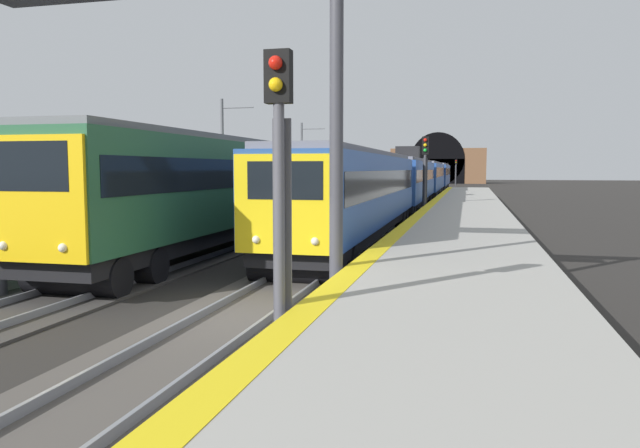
{
  "coord_description": "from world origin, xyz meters",
  "views": [
    {
      "loc": [
        -11.27,
        -4.53,
        3.06
      ],
      "look_at": [
        7.14,
        0.12,
        1.31
      ],
      "focal_mm": 33.71,
      "sensor_mm": 36.0,
      "label": 1
    }
  ],
  "objects_px": {
    "train_adjacent_platform": "(298,181)",
    "overhead_signal_gantry": "(150,45)",
    "train_main_approaching": "(419,179)",
    "railway_signal_near": "(280,187)",
    "railway_signal_far": "(456,170)",
    "catenary_mast_near": "(302,160)",
    "railway_signal_mid": "(425,170)",
    "catenary_mast_far": "(223,156)"
  },
  "relations": [
    {
      "from": "overhead_signal_gantry",
      "to": "catenary_mast_far",
      "type": "relative_size",
      "value": 1.14
    },
    {
      "from": "railway_signal_far",
      "to": "catenary_mast_near",
      "type": "xyz_separation_m",
      "value": [
        -51.08,
        13.21,
        1.1
      ]
    },
    {
      "from": "railway_signal_near",
      "to": "railway_signal_mid",
      "type": "height_order",
      "value": "railway_signal_mid"
    },
    {
      "from": "railway_signal_mid",
      "to": "catenary_mast_near",
      "type": "height_order",
      "value": "catenary_mast_near"
    },
    {
      "from": "railway_signal_mid",
      "to": "railway_signal_near",
      "type": "bearing_deg",
      "value": 0.0
    },
    {
      "from": "catenary_mast_far",
      "to": "railway_signal_mid",
      "type": "bearing_deg",
      "value": -93.56
    },
    {
      "from": "train_main_approaching",
      "to": "overhead_signal_gantry",
      "type": "distance_m",
      "value": 41.93
    },
    {
      "from": "train_main_approaching",
      "to": "catenary_mast_far",
      "type": "distance_m",
      "value": 20.4
    },
    {
      "from": "train_adjacent_platform",
      "to": "railway_signal_near",
      "type": "bearing_deg",
      "value": 15.01
    },
    {
      "from": "railway_signal_far",
      "to": "train_main_approaching",
      "type": "bearing_deg",
      "value": -1.96
    },
    {
      "from": "railway_signal_far",
      "to": "catenary_mast_near",
      "type": "distance_m",
      "value": 52.77
    },
    {
      "from": "railway_signal_near",
      "to": "train_adjacent_platform",
      "type": "bearing_deg",
      "value": -164.4
    },
    {
      "from": "railway_signal_mid",
      "to": "catenary_mast_far",
      "type": "bearing_deg",
      "value": -93.56
    },
    {
      "from": "train_adjacent_platform",
      "to": "railway_signal_far",
      "type": "relative_size",
      "value": 8.95
    },
    {
      "from": "railway_signal_near",
      "to": "railway_signal_mid",
      "type": "distance_m",
      "value": 27.81
    },
    {
      "from": "train_main_approaching",
      "to": "railway_signal_mid",
      "type": "xyz_separation_m",
      "value": [
        -17.66,
        -1.83,
        0.84
      ]
    },
    {
      "from": "train_main_approaching",
      "to": "train_adjacent_platform",
      "type": "distance_m",
      "value": 22.58
    },
    {
      "from": "railway_signal_mid",
      "to": "overhead_signal_gantry",
      "type": "bearing_deg",
      "value": -9.86
    },
    {
      "from": "train_main_approaching",
      "to": "railway_signal_near",
      "type": "distance_m",
      "value": 45.51
    },
    {
      "from": "railway_signal_far",
      "to": "catenary_mast_far",
      "type": "height_order",
      "value": "catenary_mast_far"
    },
    {
      "from": "train_adjacent_platform",
      "to": "overhead_signal_gantry",
      "type": "xyz_separation_m",
      "value": [
        -19.63,
        -2.35,
        3.35
      ]
    },
    {
      "from": "railway_signal_far",
      "to": "overhead_signal_gantry",
      "type": "bearing_deg",
      "value": -2.52
    },
    {
      "from": "train_main_approaching",
      "to": "catenary_mast_near",
      "type": "height_order",
      "value": "catenary_mast_near"
    },
    {
      "from": "catenary_mast_far",
      "to": "railway_signal_near",
      "type": "bearing_deg",
      "value": -155.23
    },
    {
      "from": "train_adjacent_platform",
      "to": "catenary_mast_far",
      "type": "distance_m",
      "value": 8.63
    },
    {
      "from": "catenary_mast_near",
      "to": "catenary_mast_far",
      "type": "distance_m",
      "value": 18.98
    },
    {
      "from": "catenary_mast_near",
      "to": "railway_signal_far",
      "type": "bearing_deg",
      "value": -14.5
    },
    {
      "from": "train_adjacent_platform",
      "to": "train_main_approaching",
      "type": "bearing_deg",
      "value": 167.36
    },
    {
      "from": "train_adjacent_platform",
      "to": "catenary_mast_far",
      "type": "height_order",
      "value": "catenary_mast_far"
    },
    {
      "from": "railway_signal_far",
      "to": "railway_signal_near",
      "type": "bearing_deg",
      "value": 0.0
    },
    {
      "from": "train_main_approaching",
      "to": "catenary_mast_far",
      "type": "xyz_separation_m",
      "value": [
        -16.84,
        11.39,
        1.75
      ]
    },
    {
      "from": "railway_signal_near",
      "to": "overhead_signal_gantry",
      "type": "xyz_separation_m",
      "value": [
        3.76,
        4.18,
        2.96
      ]
    },
    {
      "from": "train_adjacent_platform",
      "to": "catenary_mast_near",
      "type": "xyz_separation_m",
      "value": [
        24.23,
        6.68,
        1.44
      ]
    },
    {
      "from": "railway_signal_near",
      "to": "catenary_mast_near",
      "type": "height_order",
      "value": "catenary_mast_near"
    },
    {
      "from": "railway_signal_mid",
      "to": "overhead_signal_gantry",
      "type": "height_order",
      "value": "overhead_signal_gantry"
    },
    {
      "from": "train_main_approaching",
      "to": "railway_signal_far",
      "type": "xyz_separation_m",
      "value": [
        53.23,
        -1.83,
        0.58
      ]
    },
    {
      "from": "overhead_signal_gantry",
      "to": "catenary_mast_far",
      "type": "xyz_separation_m",
      "value": [
        24.87,
        9.03,
        -1.84
      ]
    },
    {
      "from": "catenary_mast_near",
      "to": "overhead_signal_gantry",
      "type": "bearing_deg",
      "value": -168.37
    },
    {
      "from": "railway_signal_mid",
      "to": "train_adjacent_platform",
      "type": "bearing_deg",
      "value": -55.91
    },
    {
      "from": "train_main_approaching",
      "to": "catenary_mast_near",
      "type": "distance_m",
      "value": 11.71
    },
    {
      "from": "railway_signal_far",
      "to": "catenary_mast_far",
      "type": "distance_m",
      "value": 71.31
    },
    {
      "from": "train_main_approaching",
      "to": "railway_signal_mid",
      "type": "relative_size",
      "value": 16.1
    }
  ]
}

